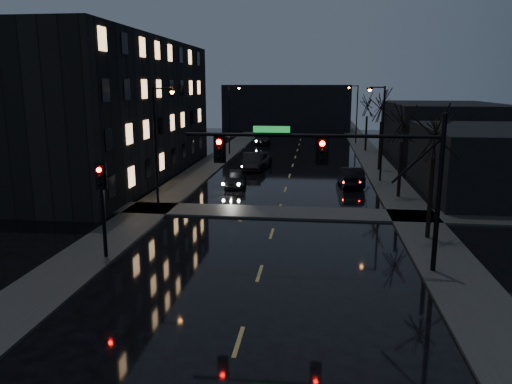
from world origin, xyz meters
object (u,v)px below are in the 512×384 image
(oncoming_car_c, at_px, (256,161))
(oncoming_car_d, at_px, (263,139))
(oncoming_car_b, at_px, (252,161))
(oncoming_car_a, at_px, (235,178))
(lead_car, at_px, (350,176))

(oncoming_car_c, xyz_separation_m, oncoming_car_d, (-1.52, 20.34, 0.04))
(oncoming_car_b, bearing_deg, oncoming_car_d, 87.21)
(oncoming_car_c, relative_size, oncoming_car_d, 0.99)
(oncoming_car_a, height_order, lead_car, lead_car)
(oncoming_car_b, xyz_separation_m, oncoming_car_d, (-1.24, 21.03, -0.05))
(lead_car, bearing_deg, oncoming_car_c, -46.12)
(oncoming_car_c, height_order, oncoming_car_d, oncoming_car_d)
(oncoming_car_d, distance_m, lead_car, 29.64)
(oncoming_car_c, distance_m, lead_car, 11.47)
(oncoming_car_d, height_order, lead_car, lead_car)
(oncoming_car_a, height_order, oncoming_car_c, oncoming_car_c)
(oncoming_car_c, xyz_separation_m, lead_car, (8.70, -7.48, 0.06))
(oncoming_car_b, height_order, oncoming_car_d, oncoming_car_b)
(oncoming_car_b, distance_m, oncoming_car_c, 0.75)
(oncoming_car_a, distance_m, lead_car, 9.38)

